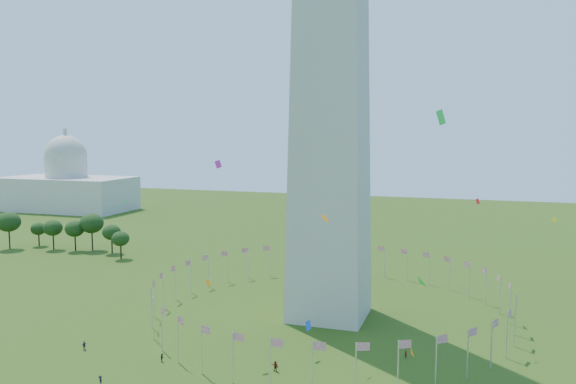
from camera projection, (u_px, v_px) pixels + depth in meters
The scene contains 4 objects.
flag_ring at pixel (329, 297), 129.44m from camera, with size 80.24×80.24×9.00m.
capitol_building at pixel (66, 168), 306.01m from camera, with size 70.00×35.00×46.00m, color beige, non-canonical shape.
kites_aloft at pixel (357, 266), 97.60m from camera, with size 111.95×71.26×40.57m.
tree_line_west at pixel (64, 235), 201.32m from camera, with size 55.58×15.91×13.27m.
Camera 1 is at (30.14, -72.90, 42.20)m, focal length 35.00 mm.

